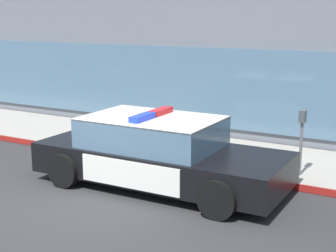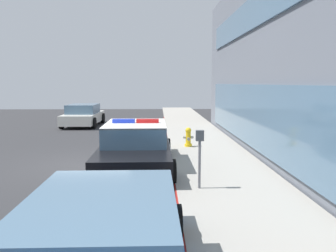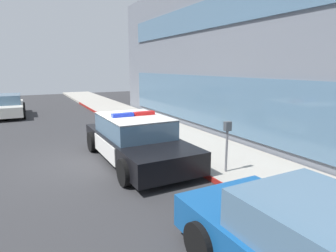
% 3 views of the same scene
% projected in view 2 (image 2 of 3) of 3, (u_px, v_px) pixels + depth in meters
% --- Properties ---
extents(ground, '(48.00, 48.00, 0.00)m').
position_uv_depth(ground, '(92.00, 164.00, 11.10)').
color(ground, '#303033').
extents(sidewalk, '(48.00, 2.76, 0.15)m').
position_uv_depth(sidewalk, '(215.00, 161.00, 11.19)').
color(sidewalk, '#A39E93').
rests_on(sidewalk, ground).
extents(curb_red_paint, '(28.80, 0.04, 0.14)m').
position_uv_depth(curb_red_paint, '(171.00, 162.00, 11.16)').
color(curb_red_paint, maroon).
rests_on(curb_red_paint, ground).
extents(police_cruiser, '(4.99, 2.21, 1.49)m').
position_uv_depth(police_cruiser, '(136.00, 147.00, 10.35)').
color(police_cruiser, black).
rests_on(police_cruiser, ground).
extents(fire_hydrant, '(0.34, 0.39, 0.73)m').
position_uv_depth(fire_hydrant, '(188.00, 137.00, 13.39)').
color(fire_hydrant, gold).
rests_on(fire_hydrant, sidewalk).
extents(car_far_lane, '(4.39, 2.08, 1.29)m').
position_uv_depth(car_far_lane, '(83.00, 115.00, 21.19)').
color(car_far_lane, silver).
rests_on(car_far_lane, ground).
extents(parking_meter, '(0.12, 0.18, 1.34)m').
position_uv_depth(parking_meter, '(200.00, 148.00, 7.98)').
color(parking_meter, slate).
rests_on(parking_meter, sidewalk).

